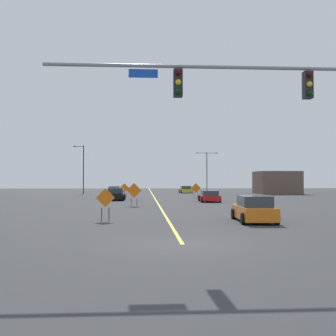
# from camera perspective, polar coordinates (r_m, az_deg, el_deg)

# --- Properties ---
(ground) EXTENTS (193.55, 193.55, 0.00)m
(ground) POSITION_cam_1_polar(r_m,az_deg,el_deg) (15.22, 2.11, -10.87)
(ground) COLOR #38383A
(road_centre_stripe) EXTENTS (0.16, 107.53, 0.01)m
(road_centre_stripe) POSITION_cam_1_polar(r_m,az_deg,el_deg) (68.78, -2.29, -3.70)
(road_centre_stripe) COLOR yellow
(road_centre_stripe) RESTS_ON ground
(traffic_signal_assembly) EXTENTS (15.21, 0.44, 7.05)m
(traffic_signal_assembly) POSITION_cam_1_polar(r_m,az_deg,el_deg) (16.46, 18.88, 9.11)
(traffic_signal_assembly) COLOR gray
(traffic_signal_assembly) RESTS_ON ground
(street_lamp_near_right) EXTENTS (1.82, 0.24, 8.26)m
(street_lamp_near_right) POSITION_cam_1_polar(r_m,az_deg,el_deg) (69.33, -12.08, 0.10)
(street_lamp_near_right) COLOR black
(street_lamp_near_right) RESTS_ON ground
(street_lamp_mid_right) EXTENTS (4.46, 0.24, 8.06)m
(street_lamp_mid_right) POSITION_cam_1_polar(r_m,az_deg,el_deg) (82.09, 5.57, 0.01)
(street_lamp_mid_right) COLOR black
(street_lamp_mid_right) RESTS_ON ground
(construction_sign_median_far) EXTENTS (1.33, 0.19, 1.98)m
(construction_sign_median_far) POSITION_cam_1_polar(r_m,az_deg,el_deg) (53.78, 4.01, -2.96)
(construction_sign_median_far) COLOR orange
(construction_sign_median_far) RESTS_ON ground
(construction_sign_right_lane) EXTENTS (1.39, 0.17, 2.14)m
(construction_sign_right_lane) POSITION_cam_1_polar(r_m,az_deg,el_deg) (37.10, -4.87, -3.35)
(construction_sign_right_lane) COLOR orange
(construction_sign_right_lane) RESTS_ON ground
(construction_sign_left_lane) EXTENTS (1.13, 0.18, 1.92)m
(construction_sign_left_lane) POSITION_cam_1_polar(r_m,az_deg,el_deg) (24.04, -8.93, -4.53)
(construction_sign_left_lane) COLOR orange
(construction_sign_left_lane) RESTS_ON ground
(construction_sign_left_shoulder) EXTENTS (1.26, 0.29, 1.93)m
(construction_sign_left_shoulder) POSITION_cam_1_polar(r_m,az_deg,el_deg) (56.00, -6.24, -2.93)
(construction_sign_left_shoulder) COLOR orange
(construction_sign_left_shoulder) RESTS_ON ground
(car_black_passing) EXTENTS (2.18, 4.21, 1.44)m
(car_black_passing) POSITION_cam_1_polar(r_m,az_deg,el_deg) (48.01, -7.46, -3.77)
(car_black_passing) COLOR black
(car_black_passing) RESTS_ON ground
(car_red_distant) EXTENTS (2.25, 4.18, 1.24)m
(car_red_distant) POSITION_cam_1_polar(r_m,az_deg,el_deg) (44.36, 5.92, -4.04)
(car_red_distant) COLOR red
(car_red_distant) RESTS_ON ground
(car_yellow_mid) EXTENTS (2.30, 4.10, 1.30)m
(car_yellow_mid) POSITION_cam_1_polar(r_m,az_deg,el_deg) (73.47, 2.53, -3.11)
(car_yellow_mid) COLOR gold
(car_yellow_mid) RESTS_ON ground
(car_blue_near) EXTENTS (2.14, 4.56, 1.40)m
(car_blue_near) POSITION_cam_1_polar(r_m,az_deg,el_deg) (62.45, -7.63, -3.29)
(car_blue_near) COLOR #1E389E
(car_blue_near) RESTS_ON ground
(car_orange_far) EXTENTS (2.25, 4.57, 1.50)m
(car_orange_far) POSITION_cam_1_polar(r_m,az_deg,el_deg) (23.78, 12.17, -5.82)
(car_orange_far) COLOR orange
(car_orange_far) RESTS_ON ground
(roadside_building_east) EXTENTS (6.94, 6.37, 3.89)m
(roadside_building_east) POSITION_cam_1_polar(r_m,az_deg,el_deg) (71.66, 15.28, -2.02)
(roadside_building_east) COLOR brown
(roadside_building_east) RESTS_ON ground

